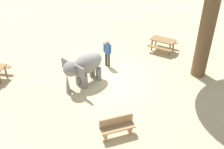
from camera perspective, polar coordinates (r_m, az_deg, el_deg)
name	(u,v)px	position (r m, az deg, el deg)	size (l,w,h in m)	color
ground_plane	(111,77)	(14.28, -0.11, -0.54)	(60.00, 60.00, 0.00)	tan
elephant	(84,66)	(13.27, -6.04, 1.85)	(2.42, 1.61, 1.66)	slate
person_handler	(107,51)	(14.84, -1.01, 5.09)	(0.32, 0.48, 1.62)	#3F3833
wooden_bench	(117,126)	(10.62, 1.10, -11.22)	(1.45, 0.85, 0.88)	#9E7A51
picnic_table_far	(163,42)	(17.01, 11.00, 6.91)	(1.90, 1.91, 0.78)	olive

